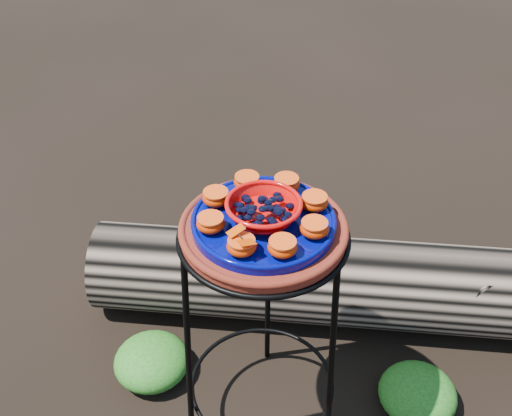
# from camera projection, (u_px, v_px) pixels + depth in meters

# --- Properties ---
(ground) EXTENTS (60.00, 60.00, 0.00)m
(ground) POSITION_uv_depth(u_px,v_px,m) (262.00, 414.00, 1.91)
(ground) COLOR black
(plant_stand) EXTENTS (0.44, 0.44, 0.70)m
(plant_stand) POSITION_uv_depth(u_px,v_px,m) (262.00, 337.00, 1.69)
(plant_stand) COLOR black
(plant_stand) RESTS_ON ground
(terracotta_saucer) EXTENTS (0.38, 0.38, 0.03)m
(terracotta_saucer) POSITION_uv_depth(u_px,v_px,m) (263.00, 231.00, 1.47)
(terracotta_saucer) COLOR #59150C
(terracotta_saucer) RESTS_ON plant_stand
(cobalt_plate) EXTENTS (0.33, 0.33, 0.02)m
(cobalt_plate) POSITION_uv_depth(u_px,v_px,m) (264.00, 222.00, 1.45)
(cobalt_plate) COLOR #000645
(cobalt_plate) RESTS_ON terracotta_saucer
(red_bowl) EXTENTS (0.16, 0.16, 0.05)m
(red_bowl) POSITION_uv_depth(u_px,v_px,m) (264.00, 211.00, 1.43)
(red_bowl) COLOR red
(red_bowl) RESTS_ON cobalt_plate
(glass_gems) EXTENTS (0.13, 0.13, 0.02)m
(glass_gems) POSITION_uv_depth(u_px,v_px,m) (264.00, 199.00, 1.41)
(glass_gems) COLOR black
(glass_gems) RESTS_ON red_bowl
(orange_half_0) EXTENTS (0.06, 0.06, 0.04)m
(orange_half_0) POSITION_uv_depth(u_px,v_px,m) (242.00, 246.00, 1.35)
(orange_half_0) COLOR #AB2D00
(orange_half_0) RESTS_ON cobalt_plate
(orange_half_1) EXTENTS (0.06, 0.06, 0.04)m
(orange_half_1) POSITION_uv_depth(u_px,v_px,m) (282.00, 247.00, 1.34)
(orange_half_1) COLOR #AB2D00
(orange_half_1) RESTS_ON cobalt_plate
(orange_half_2) EXTENTS (0.06, 0.06, 0.04)m
(orange_half_2) POSITION_uv_depth(u_px,v_px,m) (314.00, 228.00, 1.39)
(orange_half_2) COLOR #AB2D00
(orange_half_2) RESTS_ON cobalt_plate
(orange_half_3) EXTENTS (0.06, 0.06, 0.04)m
(orange_half_3) POSITION_uv_depth(u_px,v_px,m) (314.00, 202.00, 1.47)
(orange_half_3) COLOR #AB2D00
(orange_half_3) RESTS_ON cobalt_plate
(orange_half_4) EXTENTS (0.06, 0.06, 0.04)m
(orange_half_4) POSITION_uv_depth(u_px,v_px,m) (286.00, 184.00, 1.52)
(orange_half_4) COLOR #AB2D00
(orange_half_4) RESTS_ON cobalt_plate
(orange_half_5) EXTENTS (0.06, 0.06, 0.04)m
(orange_half_5) POSITION_uv_depth(u_px,v_px,m) (247.00, 182.00, 1.53)
(orange_half_5) COLOR #AB2D00
(orange_half_5) RESTS_ON cobalt_plate
(orange_half_6) EXTENTS (0.06, 0.06, 0.04)m
(orange_half_6) POSITION_uv_depth(u_px,v_px,m) (216.00, 198.00, 1.48)
(orange_half_6) COLOR #AB2D00
(orange_half_6) RESTS_ON cobalt_plate
(orange_half_7) EXTENTS (0.06, 0.06, 0.04)m
(orange_half_7) POSITION_uv_depth(u_px,v_px,m) (211.00, 223.00, 1.40)
(orange_half_7) COLOR #AB2D00
(orange_half_7) RESTS_ON cobalt_plate
(butterfly) EXTENTS (0.10, 0.09, 0.01)m
(butterfly) POSITION_uv_depth(u_px,v_px,m) (241.00, 237.00, 1.33)
(butterfly) COLOR #CD3D00
(butterfly) RESTS_ON orange_half_0
(driftwood_log) EXTENTS (1.60, 0.44, 0.30)m
(driftwood_log) POSITION_uv_depth(u_px,v_px,m) (331.00, 281.00, 2.14)
(driftwood_log) COLOR black
(driftwood_log) RESTS_ON ground
(foliage_left) EXTENTS (0.24, 0.24, 0.12)m
(foliage_left) POSITION_uv_depth(u_px,v_px,m) (152.00, 360.00, 2.00)
(foliage_left) COLOR #1A4015
(foliage_left) RESTS_ON ground
(foliage_right) EXTENTS (0.23, 0.23, 0.12)m
(foliage_right) POSITION_uv_depth(u_px,v_px,m) (418.00, 393.00, 1.90)
(foliage_right) COLOR #1A4015
(foliage_right) RESTS_ON ground
(foliage_back) EXTENTS (0.34, 0.34, 0.17)m
(foliage_back) POSITION_uv_depth(u_px,v_px,m) (264.00, 250.00, 2.36)
(foliage_back) COLOR #1A4015
(foliage_back) RESTS_ON ground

